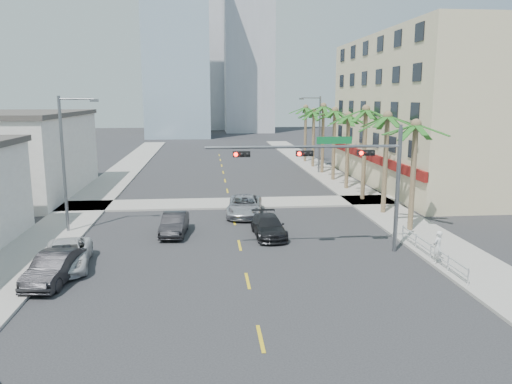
# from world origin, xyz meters

# --- Properties ---
(ground) EXTENTS (260.00, 260.00, 0.00)m
(ground) POSITION_xyz_m (0.00, 0.00, 0.00)
(ground) COLOR #262628
(ground) RESTS_ON ground
(sidewalk_right) EXTENTS (4.00, 120.00, 0.15)m
(sidewalk_right) POSITION_xyz_m (12.00, 20.00, 0.07)
(sidewalk_right) COLOR gray
(sidewalk_right) RESTS_ON ground
(sidewalk_left) EXTENTS (4.00, 120.00, 0.15)m
(sidewalk_left) POSITION_xyz_m (-12.00, 20.00, 0.07)
(sidewalk_left) COLOR gray
(sidewalk_left) RESTS_ON ground
(sidewalk_cross) EXTENTS (80.00, 4.00, 0.15)m
(sidewalk_cross) POSITION_xyz_m (0.00, 22.00, 0.07)
(sidewalk_cross) COLOR gray
(sidewalk_cross) RESTS_ON ground
(building_right) EXTENTS (15.25, 28.00, 15.00)m
(building_right) POSITION_xyz_m (21.99, 30.00, 7.50)
(building_right) COLOR beige
(building_right) RESTS_ON ground
(building_left_far) EXTENTS (11.00, 18.00, 7.20)m
(building_left_far) POSITION_xyz_m (-19.50, 28.00, 3.60)
(building_left_far) COLOR beige
(building_left_far) RESTS_ON ground
(tower_far_left) EXTENTS (14.00, 14.00, 48.00)m
(tower_far_left) POSITION_xyz_m (-8.00, 95.00, 24.00)
(tower_far_left) COLOR #99B2C6
(tower_far_left) RESTS_ON ground
(tower_far_right) EXTENTS (12.00, 12.00, 60.00)m
(tower_far_right) POSITION_xyz_m (9.00, 110.00, 30.00)
(tower_far_right) COLOR #ADADB2
(tower_far_right) RESTS_ON ground
(tower_far_center) EXTENTS (16.00, 16.00, 42.00)m
(tower_far_center) POSITION_xyz_m (-3.00, 125.00, 21.00)
(tower_far_center) COLOR #ADADB2
(tower_far_center) RESTS_ON ground
(traffic_signal_mast) EXTENTS (11.12, 0.54, 7.20)m
(traffic_signal_mast) POSITION_xyz_m (5.78, 7.95, 5.06)
(traffic_signal_mast) COLOR slate
(traffic_signal_mast) RESTS_ON ground
(palm_tree_0) EXTENTS (4.80, 4.80, 7.80)m
(palm_tree_0) POSITION_xyz_m (11.60, 12.00, 7.08)
(palm_tree_0) COLOR brown
(palm_tree_0) RESTS_ON ground
(palm_tree_1) EXTENTS (4.80, 4.80, 8.16)m
(palm_tree_1) POSITION_xyz_m (11.60, 17.20, 7.43)
(palm_tree_1) COLOR brown
(palm_tree_1) RESTS_ON ground
(palm_tree_2) EXTENTS (4.80, 4.80, 8.52)m
(palm_tree_2) POSITION_xyz_m (11.60, 22.40, 7.78)
(palm_tree_2) COLOR brown
(palm_tree_2) RESTS_ON ground
(palm_tree_3) EXTENTS (4.80, 4.80, 7.80)m
(palm_tree_3) POSITION_xyz_m (11.60, 27.60, 7.08)
(palm_tree_3) COLOR brown
(palm_tree_3) RESTS_ON ground
(palm_tree_4) EXTENTS (4.80, 4.80, 8.16)m
(palm_tree_4) POSITION_xyz_m (11.60, 32.80, 7.43)
(palm_tree_4) COLOR brown
(palm_tree_4) RESTS_ON ground
(palm_tree_5) EXTENTS (4.80, 4.80, 8.52)m
(palm_tree_5) POSITION_xyz_m (11.60, 38.00, 7.78)
(palm_tree_5) COLOR brown
(palm_tree_5) RESTS_ON ground
(palm_tree_6) EXTENTS (4.80, 4.80, 7.80)m
(palm_tree_6) POSITION_xyz_m (11.60, 43.20, 7.08)
(palm_tree_6) COLOR brown
(palm_tree_6) RESTS_ON ground
(palm_tree_7) EXTENTS (4.80, 4.80, 8.16)m
(palm_tree_7) POSITION_xyz_m (11.60, 48.40, 7.43)
(palm_tree_7) COLOR brown
(palm_tree_7) RESTS_ON ground
(streetlight_left) EXTENTS (2.55, 0.25, 9.00)m
(streetlight_left) POSITION_xyz_m (-11.00, 14.00, 5.06)
(streetlight_left) COLOR slate
(streetlight_left) RESTS_ON ground
(streetlight_right) EXTENTS (2.55, 0.25, 9.00)m
(streetlight_right) POSITION_xyz_m (11.00, 38.00, 5.06)
(streetlight_right) COLOR slate
(streetlight_right) RESTS_ON ground
(guardrail) EXTENTS (0.08, 8.08, 1.00)m
(guardrail) POSITION_xyz_m (10.30, 6.00, 0.67)
(guardrail) COLOR silver
(guardrail) RESTS_ON ground
(car_parked_mid) EXTENTS (2.16, 4.68, 1.49)m
(car_parked_mid) POSITION_xyz_m (-9.40, 4.74, 0.74)
(car_parked_mid) COLOR black
(car_parked_mid) RESTS_ON ground
(car_parked_far) EXTENTS (3.03, 5.40, 1.43)m
(car_parked_far) POSITION_xyz_m (-9.40, 6.83, 0.71)
(car_parked_far) COLOR silver
(car_parked_far) RESTS_ON ground
(car_lane_left) EXTENTS (1.82, 4.42, 1.42)m
(car_lane_left) POSITION_xyz_m (-4.10, 12.90, 0.71)
(car_lane_left) COLOR black
(car_lane_left) RESTS_ON ground
(car_lane_center) EXTENTS (3.19, 5.76, 1.53)m
(car_lane_center) POSITION_xyz_m (0.90, 17.78, 0.76)
(car_lane_center) COLOR #BCBBC0
(car_lane_center) RESTS_ON ground
(car_lane_right) EXTENTS (2.12, 4.77, 1.36)m
(car_lane_right) POSITION_xyz_m (2.00, 11.81, 0.68)
(car_lane_right) COLOR black
(car_lane_right) RESTS_ON ground
(pedestrian) EXTENTS (0.78, 0.71, 1.78)m
(pedestrian) POSITION_xyz_m (10.30, 5.27, 1.04)
(pedestrian) COLOR silver
(pedestrian) RESTS_ON sidewalk_right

